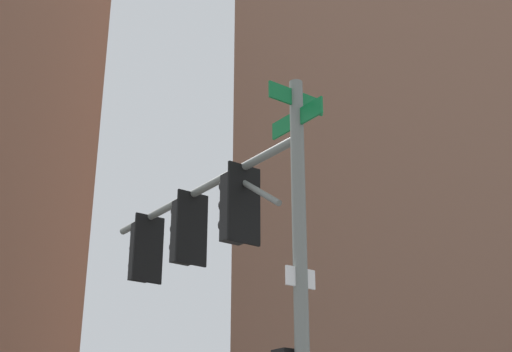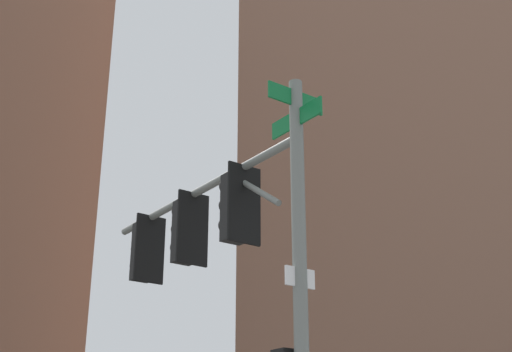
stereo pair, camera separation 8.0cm
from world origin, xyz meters
name	(u,v)px [view 2 (the right image)]	position (x,y,z in m)	size (l,w,h in m)	color
signal_pole_assembly	(216,248)	(-0.91, -1.61, 4.50)	(3.14, 4.59, 6.38)	slate
building_brick_nearside	(418,115)	(-42.11, -3.28, 26.65)	(19.19, 21.62, 53.30)	#845B47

